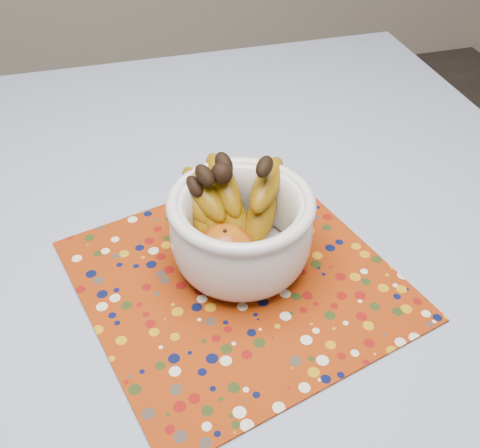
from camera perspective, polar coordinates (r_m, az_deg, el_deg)
The scene contains 4 objects.
table at distance 0.90m, azimuth -5.36°, elevation -6.62°, with size 1.20×1.20×0.75m.
tablecloth at distance 0.84m, azimuth -5.70°, elevation -2.86°, with size 1.32×1.32×0.01m, color slate.
placemat at distance 0.78m, azimuth -0.29°, elevation -5.64°, with size 0.40×0.40×0.00m, color maroon.
fruit_bowl at distance 0.76m, azimuth -0.48°, elevation 0.47°, with size 0.22×0.22×0.16m.
Camera 1 is at (-0.08, -0.60, 1.33)m, focal length 42.00 mm.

